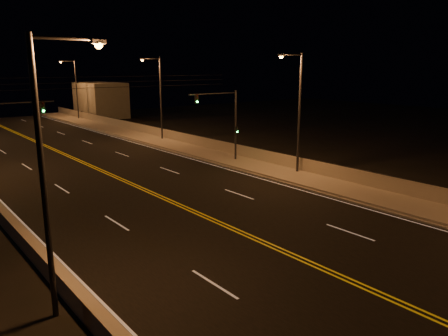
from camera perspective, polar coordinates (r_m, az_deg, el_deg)
road at (r=27.73m, az=-5.84°, el=-4.87°), size 18.00×120.00×0.02m
sidewalk at (r=34.49m, az=9.40°, el=-1.15°), size 3.60×120.00×0.30m
curb at (r=33.18m, az=7.22°, el=-1.78°), size 0.14×120.00×0.15m
parapet_wall at (r=35.55m, az=11.22°, el=0.28°), size 0.30×120.00×1.00m
jersey_barrier at (r=24.16m, az=-25.17°, el=-7.81°), size 0.45×120.00×0.84m
distant_building_right at (r=78.97m, az=-15.82°, el=8.55°), size 6.00×10.00×5.89m
parapet_rail at (r=35.44m, az=11.26°, el=1.11°), size 0.06×120.00×0.06m
lane_markings at (r=27.67m, az=-5.76°, el=-4.88°), size 17.32×116.00×0.00m
streetlight_1 at (r=34.67m, az=9.55°, el=7.89°), size 2.55×0.28×9.56m
streetlight_2 at (r=51.23m, az=-8.52°, el=9.55°), size 2.55×0.28×9.56m
streetlight_3 at (r=75.38m, az=-18.92°, el=10.09°), size 2.55×0.28×9.56m
streetlight_4 at (r=15.39m, az=-21.82°, el=0.79°), size 2.55×0.28×9.56m
traffic_signal_right at (r=38.69m, az=0.45°, el=6.48°), size 5.11×0.31×6.50m
overhead_wires at (r=34.80m, az=-14.81°, el=10.81°), size 22.00×0.03×0.83m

